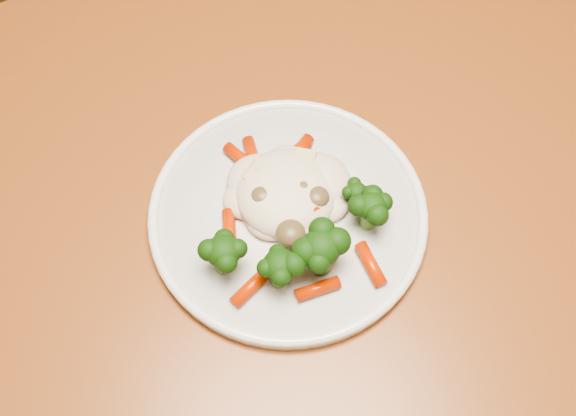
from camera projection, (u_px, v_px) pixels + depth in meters
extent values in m
plane|color=brown|center=(272.00, 269.00, 1.48)|extent=(3.00, 3.00, 0.00)
cube|color=brown|center=(328.00, 210.00, 0.71)|extent=(1.41, 1.19, 0.04)
cube|color=brown|center=(486.00, 44.00, 1.31)|extent=(0.08, 0.08, 0.71)
cylinder|color=white|center=(288.00, 215.00, 0.68)|extent=(0.26, 0.26, 0.01)
ellipsoid|color=beige|center=(286.00, 187.00, 0.66)|extent=(0.11, 0.10, 0.04)
ellipsoid|color=black|center=(225.00, 258.00, 0.63)|extent=(0.05, 0.05, 0.04)
ellipsoid|color=black|center=(280.00, 271.00, 0.62)|extent=(0.05, 0.05, 0.04)
ellipsoid|color=black|center=(321.00, 254.00, 0.63)|extent=(0.06, 0.06, 0.05)
ellipsoid|color=black|center=(370.00, 212.00, 0.65)|extent=(0.04, 0.04, 0.04)
ellipsoid|color=black|center=(356.00, 196.00, 0.67)|extent=(0.03, 0.03, 0.03)
cylinder|color=red|center=(245.00, 162.00, 0.69)|extent=(0.04, 0.05, 0.01)
cylinder|color=red|center=(290.00, 155.00, 0.70)|extent=(0.04, 0.03, 0.01)
cylinder|color=red|center=(337.00, 183.00, 0.68)|extent=(0.05, 0.03, 0.01)
cylinder|color=red|center=(229.00, 232.00, 0.66)|extent=(0.01, 0.04, 0.01)
cylinder|color=red|center=(254.00, 284.00, 0.63)|extent=(0.05, 0.04, 0.01)
cylinder|color=red|center=(318.00, 289.00, 0.63)|extent=(0.04, 0.02, 0.01)
cylinder|color=red|center=(371.00, 264.00, 0.64)|extent=(0.02, 0.04, 0.01)
cylinder|color=red|center=(304.00, 196.00, 0.66)|extent=(0.03, 0.04, 0.01)
cylinder|color=red|center=(283.00, 180.00, 0.67)|extent=(0.04, 0.04, 0.01)
cylinder|color=red|center=(254.00, 161.00, 0.69)|extent=(0.02, 0.05, 0.01)
cylinder|color=red|center=(298.00, 152.00, 0.70)|extent=(0.04, 0.04, 0.01)
ellipsoid|color=brown|center=(301.00, 189.00, 0.66)|extent=(0.03, 0.03, 0.02)
ellipsoid|color=brown|center=(316.00, 197.00, 0.66)|extent=(0.02, 0.02, 0.02)
ellipsoid|color=brown|center=(263.00, 196.00, 0.66)|extent=(0.02, 0.02, 0.02)
ellipsoid|color=brown|center=(291.00, 233.00, 0.64)|extent=(0.03, 0.03, 0.02)
cube|color=beige|center=(277.00, 169.00, 0.68)|extent=(0.03, 0.02, 0.01)
cube|color=beige|center=(305.00, 158.00, 0.68)|extent=(0.02, 0.02, 0.01)
cube|color=beige|center=(255.00, 177.00, 0.67)|extent=(0.02, 0.02, 0.01)
cube|color=beige|center=(267.00, 168.00, 0.68)|extent=(0.02, 0.02, 0.01)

